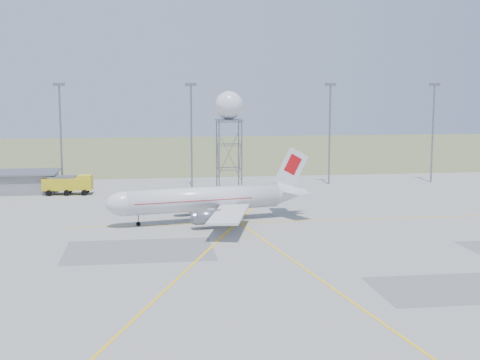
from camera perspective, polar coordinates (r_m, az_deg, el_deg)
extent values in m
plane|color=#A1A19B|center=(70.73, 7.93, -8.35)|extent=(400.00, 400.00, 0.00)
cube|color=#60703D|center=(207.01, -2.80, 2.48)|extent=(400.00, 120.00, 0.03)
cube|color=gray|center=(132.98, -19.29, -0.25)|extent=(18.00, 9.00, 3.60)
cube|color=slate|center=(132.73, -19.33, 0.58)|extent=(19.00, 10.00, 0.30)
cylinder|color=slate|center=(132.51, -15.03, 3.47)|extent=(0.36, 0.36, 20.00)
cube|color=slate|center=(132.15, -15.19, 7.88)|extent=(2.20, 0.50, 0.60)
cylinder|color=slate|center=(131.85, -4.17, 3.70)|extent=(0.36, 0.36, 20.00)
cube|color=slate|center=(131.49, -4.21, 8.13)|extent=(2.20, 0.50, 0.60)
cylinder|color=slate|center=(136.66, 7.65, 3.80)|extent=(0.36, 0.36, 20.00)
cube|color=slate|center=(136.31, 7.73, 8.08)|extent=(2.20, 0.50, 0.60)
cylinder|color=slate|center=(144.19, 16.12, 3.77)|extent=(0.36, 0.36, 20.00)
cube|color=slate|center=(143.86, 16.27, 7.82)|extent=(2.20, 0.50, 0.60)
cylinder|color=silver|center=(98.48, -3.15, -1.64)|extent=(23.20, 8.00, 3.53)
ellipsoid|color=silver|center=(95.94, -9.75, -2.00)|extent=(6.24, 4.58, 3.53)
cube|color=black|center=(95.68, -10.38, -1.72)|extent=(1.70, 2.17, 0.86)
cone|color=silver|center=(103.25, 4.39, -1.06)|extent=(5.89, 4.51, 3.53)
cube|color=silver|center=(102.74, 4.41, 0.99)|extent=(5.60, 1.38, 6.64)
cube|color=#B00B10|center=(102.73, 4.50, 1.33)|extent=(3.04, 0.90, 3.41)
cube|color=silver|center=(105.57, 3.55, -0.61)|extent=(3.73, 5.32, 0.16)
cube|color=silver|center=(100.46, 4.81, -1.06)|extent=(3.73, 5.32, 0.16)
cube|color=silver|center=(106.52, -3.67, -1.39)|extent=(11.95, 13.79, 0.32)
cube|color=silver|center=(91.57, -0.95, -2.92)|extent=(7.66, 14.74, 0.32)
cylinder|color=slate|center=(103.39, -4.42, -2.13)|extent=(4.04, 2.72, 2.03)
cylinder|color=slate|center=(93.71, -2.78, -3.18)|extent=(4.04, 2.72, 2.03)
cube|color=#B00B10|center=(97.99, -4.14, -1.65)|extent=(18.01, 6.99, 0.11)
cylinder|color=black|center=(96.79, -8.67, -3.67)|extent=(0.73, 0.73, 0.79)
cube|color=black|center=(99.52, -2.16, -3.26)|extent=(1.91, 5.37, 0.79)
cylinder|color=slate|center=(99.44, -2.16, -3.04)|extent=(0.25, 0.25, 1.59)
cylinder|color=slate|center=(122.71, -1.79, 1.91)|extent=(0.25, 0.25, 13.64)
cylinder|color=slate|center=(123.23, 0.15, 1.94)|extent=(0.25, 0.25, 13.64)
cylinder|color=slate|center=(127.37, -0.12, 2.13)|extent=(0.25, 0.25, 13.64)
cylinder|color=slate|center=(126.85, -2.00, 2.10)|extent=(0.25, 0.25, 13.64)
cube|color=slate|center=(124.50, -0.95, 5.14)|extent=(4.80, 4.80, 0.26)
sphere|color=silver|center=(124.40, -0.95, 6.40)|extent=(5.25, 5.25, 5.25)
cube|color=gold|center=(127.24, -14.48, -0.32)|extent=(9.12, 3.56, 2.19)
cube|color=gold|center=(126.60, -13.08, 0.09)|extent=(2.56, 2.93, 1.39)
cube|color=black|center=(126.48, -12.77, 0.14)|extent=(0.27, 2.58, 0.99)
cube|color=slate|center=(127.25, -14.94, 0.25)|extent=(5.11, 2.70, 0.40)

